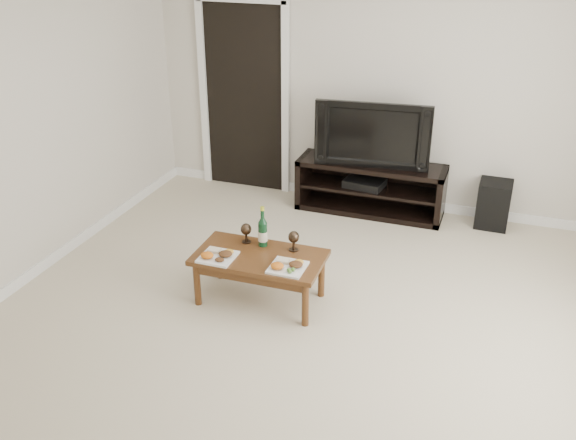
# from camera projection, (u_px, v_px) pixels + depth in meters

# --- Properties ---
(floor) EXTENTS (5.50, 5.50, 0.00)m
(floor) POSITION_uv_depth(u_px,v_px,m) (296.00, 346.00, 4.75)
(floor) COLOR #BFB49A
(floor) RESTS_ON ground
(back_wall) EXTENTS (5.00, 0.04, 2.60)m
(back_wall) POSITION_uv_depth(u_px,v_px,m) (385.00, 85.00, 6.53)
(back_wall) COLOR beige
(back_wall) RESTS_ON ground
(doorway) EXTENTS (0.90, 0.02, 2.05)m
(doorway) POSITION_uv_depth(u_px,v_px,m) (244.00, 99.00, 7.09)
(doorway) COLOR black
(doorway) RESTS_ON ground
(media_console) EXTENTS (1.54, 0.45, 0.55)m
(media_console) POSITION_uv_depth(u_px,v_px,m) (370.00, 188.00, 6.76)
(media_console) COLOR black
(media_console) RESTS_ON ground
(television) EXTENTS (1.17, 0.27, 0.67)m
(television) POSITION_uv_depth(u_px,v_px,m) (374.00, 132.00, 6.49)
(television) COLOR black
(television) RESTS_ON media_console
(av_receiver) EXTENTS (0.43, 0.35, 0.08)m
(av_receiver) POSITION_uv_depth(u_px,v_px,m) (365.00, 183.00, 6.74)
(av_receiver) COLOR black
(av_receiver) RESTS_ON media_console
(subwoofer) EXTENTS (0.32, 0.32, 0.48)m
(subwoofer) POSITION_uv_depth(u_px,v_px,m) (493.00, 204.00, 6.47)
(subwoofer) COLOR black
(subwoofer) RESTS_ON ground
(coffee_table) EXTENTS (1.04, 0.58, 0.42)m
(coffee_table) POSITION_uv_depth(u_px,v_px,m) (260.00, 278.00, 5.22)
(coffee_table) COLOR #593318
(coffee_table) RESTS_ON ground
(plate_left) EXTENTS (0.27, 0.27, 0.07)m
(plate_left) POSITION_uv_depth(u_px,v_px,m) (218.00, 254.00, 5.08)
(plate_left) COLOR white
(plate_left) RESTS_ON coffee_table
(plate_right) EXTENTS (0.27, 0.27, 0.07)m
(plate_right) POSITION_uv_depth(u_px,v_px,m) (288.00, 265.00, 4.93)
(plate_right) COLOR white
(plate_right) RESTS_ON coffee_table
(wine_bottle) EXTENTS (0.07, 0.07, 0.35)m
(wine_bottle) POSITION_uv_depth(u_px,v_px,m) (263.00, 226.00, 5.21)
(wine_bottle) COLOR #0E341A
(wine_bottle) RESTS_ON coffee_table
(goblet_left) EXTENTS (0.09, 0.09, 0.17)m
(goblet_left) POSITION_uv_depth(u_px,v_px,m) (246.00, 233.00, 5.30)
(goblet_left) COLOR #33261C
(goblet_left) RESTS_ON coffee_table
(goblet_right) EXTENTS (0.09, 0.09, 0.17)m
(goblet_right) POSITION_uv_depth(u_px,v_px,m) (294.00, 241.00, 5.17)
(goblet_right) COLOR #33261C
(goblet_right) RESTS_ON coffee_table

